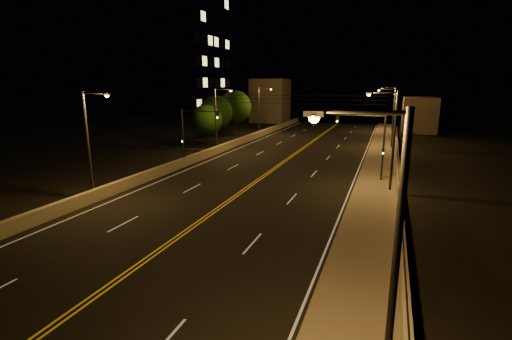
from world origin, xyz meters
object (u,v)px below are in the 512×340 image
(streetlight_6, at_px, (260,108))
(building_tower, at_px, (157,53))
(traffic_signal_right, at_px, (373,140))
(tree_1, at_px, (216,112))
(streetlight_2, at_px, (392,114))
(streetlight_1, at_px, (390,135))
(streetlight_4, at_px, (91,138))
(streetlight_0, at_px, (384,247))
(tree_0, at_px, (206,120))
(tree_2, at_px, (235,107))
(traffic_signal_left, at_px, (191,131))
(streetlight_5, at_px, (218,116))
(streetlight_3, at_px, (392,106))

(streetlight_6, height_order, building_tower, building_tower)
(traffic_signal_right, distance_m, tree_1, 30.90)
(traffic_signal_right, bearing_deg, streetlight_2, 85.69)
(streetlight_1, relative_size, streetlight_2, 1.00)
(streetlight_2, bearing_deg, streetlight_4, -123.12)
(streetlight_0, relative_size, streetlight_4, 1.00)
(streetlight_2, xyz_separation_m, tree_0, (-24.77, -7.35, -1.03))
(tree_1, height_order, tree_2, tree_2)
(streetlight_0, distance_m, tree_1, 51.56)
(streetlight_6, relative_size, tree_0, 1.37)
(streetlight_4, bearing_deg, streetlight_1, 24.87)
(streetlight_1, xyz_separation_m, streetlight_2, (0.00, 22.89, 0.00))
(tree_2, bearing_deg, traffic_signal_left, -77.68)
(streetlight_2, distance_m, streetlight_5, 23.88)
(streetlight_5, height_order, tree_1, streetlight_5)
(streetlight_3, relative_size, tree_0, 1.37)
(traffic_signal_right, relative_size, traffic_signal_left, 1.00)
(streetlight_5, distance_m, traffic_signal_right, 21.90)
(streetlight_3, height_order, tree_2, streetlight_3)
(traffic_signal_right, bearing_deg, traffic_signal_left, 180.00)
(streetlight_1, distance_m, tree_0, 29.26)
(traffic_signal_left, distance_m, tree_0, 13.07)
(streetlight_3, distance_m, streetlight_6, 25.35)
(streetlight_5, relative_size, tree_0, 1.37)
(streetlight_6, bearing_deg, traffic_signal_left, -87.63)
(streetlight_4, height_order, streetlight_6, same)
(streetlight_4, bearing_deg, traffic_signal_left, 85.32)
(traffic_signal_right, bearing_deg, streetlight_1, -65.53)
(building_tower, bearing_deg, tree_0, -40.16)
(streetlight_3, bearing_deg, tree_0, -132.22)
(streetlight_1, relative_size, tree_1, 1.17)
(streetlight_1, xyz_separation_m, streetlight_5, (-21.40, 12.29, 0.00))
(streetlight_1, bearing_deg, streetlight_0, -90.00)
(tree_0, bearing_deg, streetlight_0, -57.04)
(streetlight_5, xyz_separation_m, streetlight_6, (0.00, 16.97, 0.00))
(tree_0, bearing_deg, streetlight_5, -44.04)
(tree_1, bearing_deg, streetlight_3, 38.83)
(streetlight_0, distance_m, traffic_signal_left, 32.94)
(streetlight_1, bearing_deg, streetlight_5, 150.14)
(streetlight_0, distance_m, streetlight_1, 22.66)
(streetlight_0, xyz_separation_m, traffic_signal_left, (-20.33, 25.91, -0.92))
(streetlight_4, distance_m, tree_1, 32.00)
(building_tower, relative_size, tree_1, 4.21)
(building_tower, distance_m, tree_2, 19.56)
(streetlight_0, xyz_separation_m, traffic_signal_right, (-1.48, 25.91, -0.92))
(tree_0, bearing_deg, tree_2, 94.93)
(streetlight_2, relative_size, streetlight_4, 1.00)
(traffic_signal_right, xyz_separation_m, tree_0, (-23.29, 12.29, -0.11))
(building_tower, distance_m, tree_0, 25.95)
(tree_1, bearing_deg, traffic_signal_right, -36.68)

